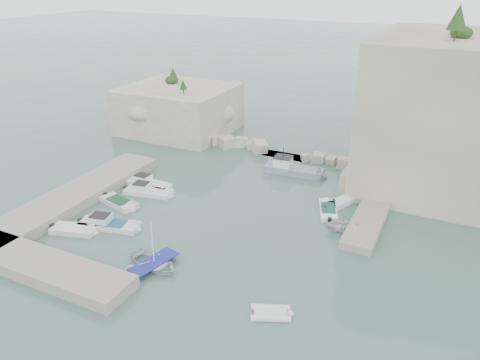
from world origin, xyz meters
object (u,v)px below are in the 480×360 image
at_px(tender_east_d, 357,196).
at_px(motorboat_b, 149,194).
at_px(motorboat_c, 119,205).
at_px(motorboat_d, 109,227).
at_px(inflatable_dinghy, 271,315).
at_px(tender_east_b, 328,213).
at_px(work_boat, 294,174).
at_px(tender_east_c, 337,206).
at_px(motorboat_e, 74,232).
at_px(motorboat_a, 149,186).
at_px(rowboat, 155,266).
at_px(tender_east_a, 342,231).

bearing_deg(tender_east_d, motorboat_b, 137.23).
bearing_deg(motorboat_c, motorboat_d, -47.65).
bearing_deg(tender_east_d, inflatable_dinghy, -160.41).
relative_size(motorboat_c, tender_east_b, 1.06).
height_order(motorboat_c, work_boat, work_boat).
distance_m(motorboat_b, tender_east_c, 21.34).
bearing_deg(motorboat_e, work_boat, 41.63).
height_order(inflatable_dinghy, tender_east_c, tender_east_c).
bearing_deg(motorboat_c, motorboat_b, 83.59).
distance_m(motorboat_a, motorboat_b, 2.18).
height_order(rowboat, tender_east_b, rowboat).
xyz_separation_m(tender_east_a, work_boat, (-9.13, 11.26, 0.00)).
bearing_deg(tender_east_d, motorboat_c, 143.00).
distance_m(motorboat_b, tender_east_a, 22.15).
xyz_separation_m(motorboat_c, rowboat, (10.37, -7.93, 0.00)).
bearing_deg(tender_east_a, work_boat, 15.91).
distance_m(motorboat_a, motorboat_c, 5.34).
bearing_deg(motorboat_d, tender_east_a, 10.87).
bearing_deg(inflatable_dinghy, motorboat_b, 124.66).
distance_m(motorboat_c, inflatable_dinghy, 23.72).
height_order(motorboat_a, tender_east_b, motorboat_a).
xyz_separation_m(motorboat_a, motorboat_b, (1.26, -1.77, 0.00)).
relative_size(motorboat_d, tender_east_a, 1.97).
height_order(rowboat, inflatable_dinghy, rowboat).
xyz_separation_m(motorboat_c, tender_east_b, (21.11, 8.26, 0.00)).
bearing_deg(motorboat_c, work_boat, 63.03).
bearing_deg(motorboat_b, tender_east_a, -6.43).
distance_m(motorboat_d, tender_east_c, 24.13).
xyz_separation_m(motorboat_d, work_boat, (11.93, 20.82, 0.00)).
distance_m(motorboat_a, tender_east_c, 22.10).
distance_m(inflatable_dinghy, tender_east_a, 14.53).
height_order(motorboat_a, motorboat_b, same).
bearing_deg(tender_east_b, motorboat_a, 77.75).
bearing_deg(motorboat_c, tender_east_a, 26.51).
distance_m(motorboat_c, tender_east_b, 22.67).
distance_m(motorboat_a, motorboat_d, 9.98).
distance_m(tender_east_b, tender_east_c, 1.97).
height_order(motorboat_d, work_boat, work_boat).
bearing_deg(motorboat_b, tender_east_b, 2.72).
distance_m(motorboat_d, rowboat, 8.76).
distance_m(motorboat_a, tender_east_a, 23.35).
xyz_separation_m(motorboat_a, work_boat, (14.23, 11.11, 0.00)).
relative_size(motorboat_e, rowboat, 0.95).
height_order(motorboat_a, tender_east_a, tender_east_a).
bearing_deg(motorboat_e, motorboat_a, 72.67).
distance_m(inflatable_dinghy, tender_east_d, 22.86).
xyz_separation_m(tender_east_c, tender_east_d, (1.34, 3.42, 0.00)).
height_order(motorboat_b, motorboat_e, motorboat_b).
relative_size(motorboat_c, tender_east_c, 1.14).
bearing_deg(inflatable_dinghy, tender_east_a, 60.44).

